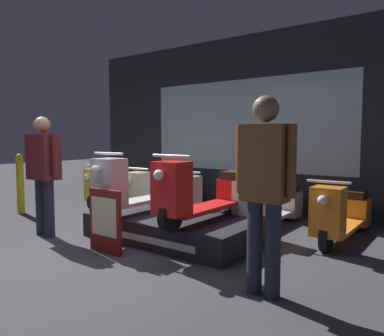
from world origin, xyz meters
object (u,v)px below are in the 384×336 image
scooter_display_right (206,194)px  scooter_backrow_1 (163,193)px  person_right_browsing (265,182)px  scooter_backrow_4 (343,214)px  price_sign_board (105,221)px  person_left_browsing (44,166)px  scooter_backrow_3 (270,206)px  street_bollard (20,184)px  scooter_backrow_0 (124,188)px  scooter_backrow_2 (211,199)px  scooter_display_left (146,187)px

scooter_display_right → scooter_backrow_1: (-1.81, 1.30, -0.31)m
scooter_display_right → person_right_browsing: (1.20, -0.90, 0.32)m
scooter_backrow_4 → price_sign_board: (-2.04, -2.22, 0.04)m
scooter_display_right → person_left_browsing: 2.23m
scooter_display_right → scooter_backrow_4: 1.84m
scooter_backrow_3 → person_left_browsing: (-2.25, -2.20, 0.62)m
street_bollard → person_left_browsing: bearing=-19.5°
scooter_backrow_1 → person_right_browsing: size_ratio=1.08×
scooter_display_right → scooter_backrow_0: bearing=155.3°
scooter_backrow_2 → person_right_browsing: size_ratio=1.08×
scooter_backrow_3 → person_right_browsing: 2.48m
price_sign_board → scooter_display_right: bearing=49.9°
scooter_display_right → scooter_display_left: bearing=180.0°
scooter_backrow_1 → street_bollard: 2.50m
person_left_browsing → scooter_backrow_4: bearing=33.9°
scooter_backrow_0 → price_sign_board: size_ratio=2.44×
street_bollard → scooter_backrow_0: bearing=61.0°
scooter_backrow_2 → scooter_backrow_4: 2.05m
scooter_display_left → scooter_backrow_1: (-0.82, 1.30, -0.31)m
scooter_backrow_1 → scooter_backrow_4: bearing=0.0°
scooter_backrow_4 → person_left_browsing: size_ratio=1.12×
person_right_browsing → street_bollard: bearing=173.0°
scooter_display_left → person_left_browsing: person_left_browsing is taller
person_right_browsing → scooter_display_left: bearing=157.6°
street_bollard → scooter_backrow_3: bearing=22.0°
scooter_backrow_0 → scooter_backrow_2: (2.05, 0.00, 0.00)m
person_left_browsing → scooter_display_left: bearing=41.4°
person_left_browsing → price_sign_board: (1.24, -0.02, -0.58)m
scooter_backrow_1 → price_sign_board: bearing=-65.1°
scooter_backrow_2 → scooter_backrow_3: same height
scooter_display_left → street_bollard: (-2.73, -0.30, -0.12)m
scooter_backrow_0 → scooter_backrow_1: (1.02, 0.00, 0.00)m
person_right_browsing → street_bollard: 4.97m
scooter_backrow_3 → person_right_browsing: bearing=-66.5°
scooter_backrow_4 → price_sign_board: bearing=-132.6°
scooter_display_left → price_sign_board: scooter_display_left is taller
scooter_backrow_4 → person_right_browsing: size_ratio=1.08×
scooter_backrow_3 → price_sign_board: bearing=-114.6°
scooter_backrow_3 → scooter_backrow_4: same height
scooter_display_left → scooter_backrow_3: bearing=46.5°
scooter_display_right → scooter_backrow_2: size_ratio=1.00×
scooter_display_left → scooter_backrow_4: 2.62m
scooter_backrow_3 → person_right_browsing: size_ratio=1.08×
scooter_backrow_0 → person_right_browsing: size_ratio=1.08×
scooter_backrow_4 → price_sign_board: scooter_backrow_4 is taller
scooter_backrow_2 → scooter_backrow_4: bearing=0.0°
scooter_backrow_4 → person_left_browsing: (-3.28, -2.20, 0.62)m
scooter_display_right → street_bollard: 3.73m
scooter_backrow_1 → scooter_backrow_3: 2.05m
scooter_display_left → street_bollard: bearing=-173.8°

